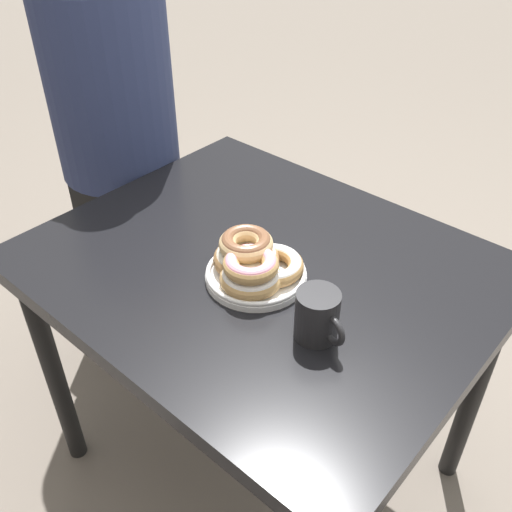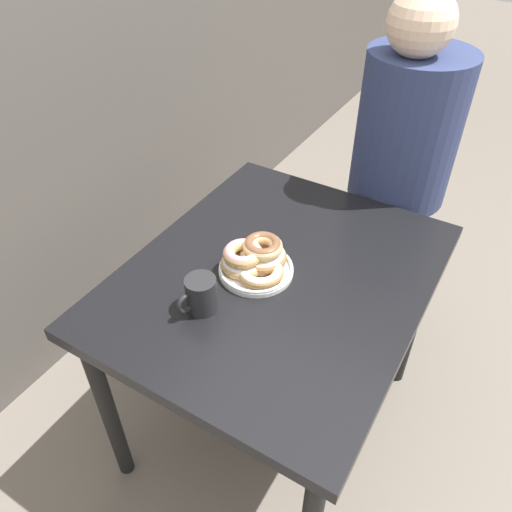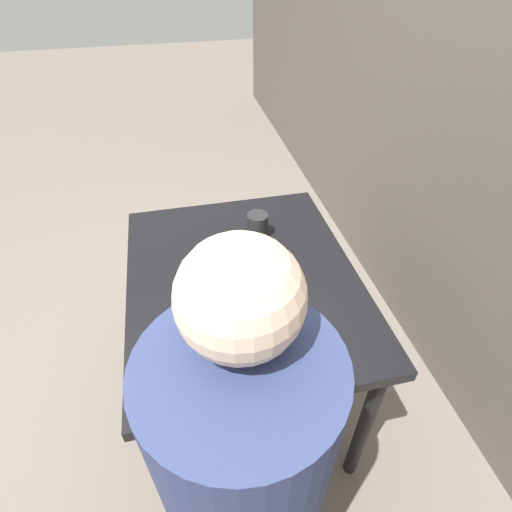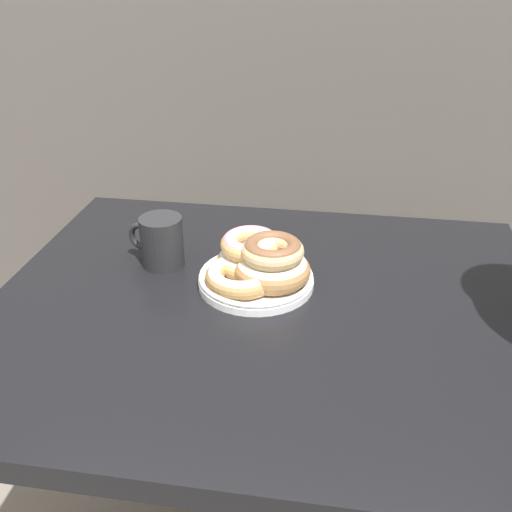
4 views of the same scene
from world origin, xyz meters
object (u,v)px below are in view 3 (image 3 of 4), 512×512
(coffee_mug, at_px, (258,225))
(dining_table, at_px, (244,294))
(donut_plate, at_px, (257,261))
(person_figure, at_px, (244,489))

(coffee_mug, bearing_deg, dining_table, -24.75)
(dining_table, xyz_separation_m, donut_plate, (-0.03, 0.06, 0.13))
(coffee_mug, xyz_separation_m, person_figure, (0.90, -0.23, -0.05))
(person_figure, bearing_deg, donut_plate, 165.02)
(coffee_mug, bearing_deg, donut_plate, -13.09)
(donut_plate, relative_size, person_figure, 0.17)
(donut_plate, xyz_separation_m, person_figure, (0.70, -0.19, -0.04))
(dining_table, height_order, person_figure, person_figure)
(dining_table, xyz_separation_m, coffee_mug, (-0.22, 0.10, 0.14))
(donut_plate, height_order, coffee_mug, coffee_mug)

